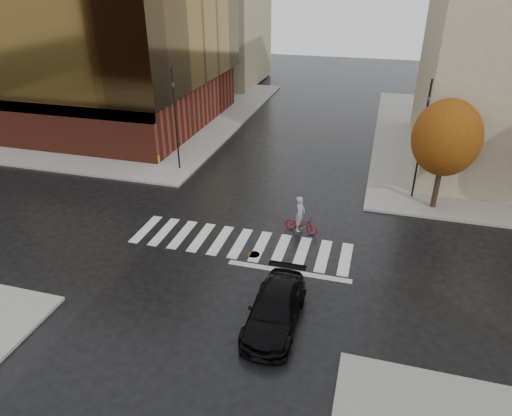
% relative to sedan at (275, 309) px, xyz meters
% --- Properties ---
extents(ground, '(120.00, 120.00, 0.00)m').
position_rel_sedan_xyz_m(ground, '(-3.19, 4.93, -0.70)').
color(ground, black).
rests_on(ground, ground).
extents(sidewalk_nw, '(30.00, 30.00, 0.15)m').
position_rel_sedan_xyz_m(sidewalk_nw, '(-24.19, 25.93, -0.63)').
color(sidewalk_nw, gray).
rests_on(sidewalk_nw, ground).
extents(crosswalk, '(12.00, 3.00, 0.01)m').
position_rel_sedan_xyz_m(crosswalk, '(-3.19, 5.43, -0.70)').
color(crosswalk, silver).
rests_on(crosswalk, ground).
extents(office_glass, '(27.00, 19.00, 16.00)m').
position_rel_sedan_xyz_m(office_glass, '(-25.19, 22.91, 7.57)').
color(office_glass, '#5F2416').
rests_on(office_glass, sidewalk_nw).
extents(tree_ne_a, '(3.80, 3.80, 6.50)m').
position_rel_sedan_xyz_m(tree_ne_a, '(6.81, 12.33, 3.75)').
color(tree_ne_a, black).
rests_on(tree_ne_a, sidewalk_ne).
extents(sedan, '(1.98, 4.85, 1.41)m').
position_rel_sedan_xyz_m(sedan, '(0.00, 0.00, 0.00)').
color(sedan, black).
rests_on(sedan, ground).
extents(cyclist, '(1.98, 1.04, 2.14)m').
position_rel_sedan_xyz_m(cyclist, '(-0.35, 7.43, 0.03)').
color(cyclist, maroon).
rests_on(cyclist, ground).
extents(traffic_light_nw, '(0.21, 0.19, 7.02)m').
position_rel_sedan_xyz_m(traffic_light_nw, '(-10.36, 13.73, 3.41)').
color(traffic_light_nw, black).
rests_on(traffic_light_nw, sidewalk_nw).
extents(traffic_light_ne, '(0.19, 0.22, 7.27)m').
position_rel_sedan_xyz_m(traffic_light_ne, '(5.62, 13.45, 3.58)').
color(traffic_light_ne, black).
rests_on(traffic_light_ne, sidewalk_ne).
extents(fire_hydrant, '(0.23, 0.23, 0.66)m').
position_rel_sedan_xyz_m(fire_hydrant, '(-12.25, 14.15, -0.19)').
color(fire_hydrant, '#C6A30B').
rests_on(fire_hydrant, sidewalk_nw).
extents(manhole, '(0.73, 0.73, 0.01)m').
position_rel_sedan_xyz_m(manhole, '(-2.21, 4.58, -0.70)').
color(manhole, '#50391C').
rests_on(manhole, ground).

